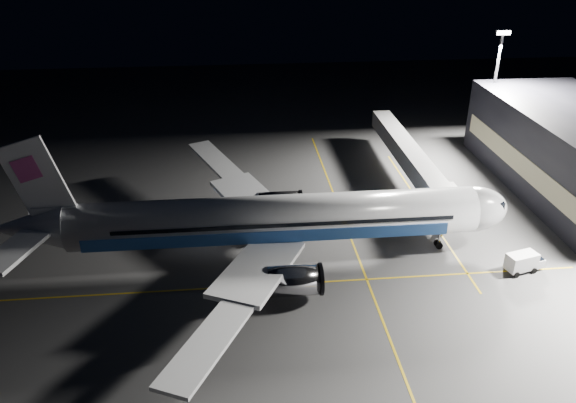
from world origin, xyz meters
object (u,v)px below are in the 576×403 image
(safety_cone_a, at_px, (281,227))
(safety_cone_b, at_px, (231,219))
(service_truck, at_px, (524,261))
(airliner, at_px, (267,220))
(floodlight_mast_north, at_px, (495,80))
(baggage_tug, at_px, (209,206))
(jet_bridge, at_px, (411,158))
(safety_cone_c, at_px, (271,226))

(safety_cone_a, relative_size, safety_cone_b, 1.12)
(service_truck, bearing_deg, safety_cone_b, 140.70)
(service_truck, xyz_separation_m, safety_cone_b, (-34.15, 15.64, -1.01))
(airliner, distance_m, floodlight_mast_north, 52.56)
(airliner, xyz_separation_m, floodlight_mast_north, (41.08, 31.99, 7.21))
(service_truck, bearing_deg, baggage_tug, 138.53)
(baggage_tug, xyz_separation_m, safety_cone_a, (9.65, -6.29, -0.47))
(jet_bridge, bearing_deg, safety_cone_b, -162.93)
(safety_cone_c, bearing_deg, safety_cone_a, -23.80)
(safety_cone_c, bearing_deg, safety_cone_b, 153.98)
(airliner, xyz_separation_m, jet_bridge, (23.08, 18.06, -0.58))
(jet_bridge, xyz_separation_m, safety_cone_c, (-22.16, -11.01, -4.31))
(baggage_tug, distance_m, safety_cone_a, 11.53)
(safety_cone_b, height_order, safety_cone_c, safety_cone_c)
(jet_bridge, relative_size, safety_cone_a, 59.45)
(service_truck, relative_size, safety_cone_c, 8.99)
(airliner, relative_size, safety_cone_c, 111.99)
(jet_bridge, relative_size, service_truck, 6.97)
(baggage_tug, height_order, safety_cone_a, baggage_tug)
(airliner, distance_m, jet_bridge, 29.31)
(jet_bridge, xyz_separation_m, safety_cone_a, (-20.89, -11.57, -4.29))
(safety_cone_a, relative_size, safety_cone_c, 1.05)
(service_truck, bearing_deg, safety_cone_c, 140.96)
(airliner, height_order, safety_cone_a, airliner)
(jet_bridge, bearing_deg, safety_cone_a, -151.02)
(floodlight_mast_north, height_order, safety_cone_c, floodlight_mast_north)
(service_truck, relative_size, safety_cone_a, 8.53)
(baggage_tug, bearing_deg, airliner, -54.63)
(jet_bridge, height_order, safety_cone_b, jet_bridge)
(airliner, bearing_deg, jet_bridge, 38.04)
(airliner, xyz_separation_m, service_truck, (29.78, -6.01, -3.90))
(airliner, height_order, baggage_tug, airliner)
(baggage_tug, height_order, safety_cone_b, baggage_tug)
(jet_bridge, xyz_separation_m, safety_cone_b, (-27.45, -8.43, -4.32))
(safety_cone_a, bearing_deg, jet_bridge, 28.98)
(service_truck, bearing_deg, airliner, 153.89)
(floodlight_mast_north, distance_m, safety_cone_c, 48.80)
(service_truck, bearing_deg, jet_bridge, 90.87)
(jet_bridge, bearing_deg, safety_cone_c, -153.57)
(floodlight_mast_north, relative_size, baggage_tug, 8.61)
(safety_cone_c, bearing_deg, baggage_tug, 145.61)
(safety_cone_c, bearing_deg, floodlight_mast_north, 31.85)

